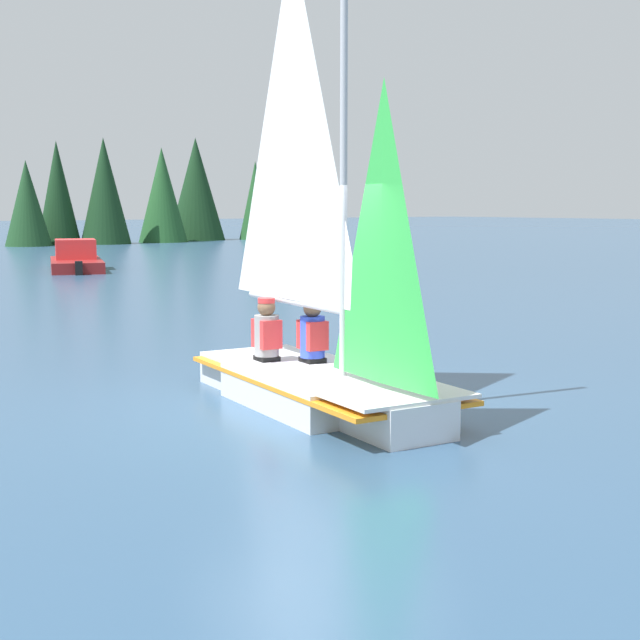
% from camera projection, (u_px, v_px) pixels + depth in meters
% --- Properties ---
extents(ground_plane, '(260.00, 260.00, 0.00)m').
position_uv_depth(ground_plane, '(320.00, 406.00, 10.21)').
color(ground_plane, '#2D4C6B').
extents(sailboat_main, '(1.92, 4.17, 5.47)m').
position_uv_depth(sailboat_main, '(318.00, 336.00, 10.16)').
color(sailboat_main, silver).
rests_on(sailboat_main, ground_plane).
extents(sailor_helm, '(0.33, 0.37, 1.16)m').
position_uv_depth(sailor_helm, '(312.00, 344.00, 10.79)').
color(sailor_helm, black).
rests_on(sailor_helm, ground_plane).
extents(sailor_crew, '(0.33, 0.37, 1.16)m').
position_uv_depth(sailor_crew, '(267.00, 341.00, 10.89)').
color(sailor_crew, black).
rests_on(sailor_crew, ground_plane).
extents(motorboat_distant, '(3.19, 5.06, 1.09)m').
position_uv_depth(motorboat_distant, '(76.00, 259.00, 31.89)').
color(motorboat_distant, maroon).
rests_on(motorboat_distant, ground_plane).
extents(treeline_shore, '(20.77, 5.53, 6.77)m').
position_uv_depth(treeline_shore, '(163.00, 193.00, 56.66)').
color(treeline_shore, '#193D1E').
rests_on(treeline_shore, ground_plane).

